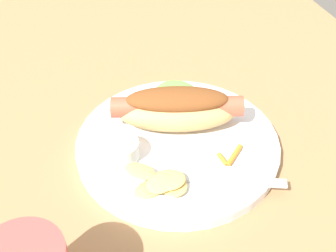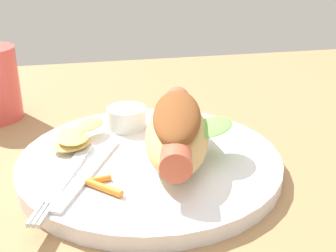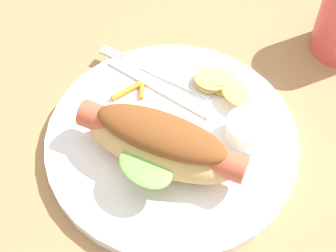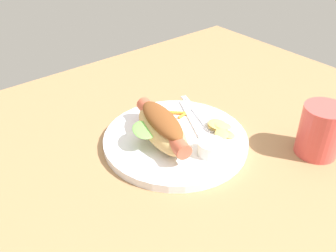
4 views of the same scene
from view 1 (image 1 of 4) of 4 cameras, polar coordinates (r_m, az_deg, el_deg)
name	(u,v)px [view 1 (image 1 of 4)]	position (r cm, az deg, el deg)	size (l,w,h in cm)	color
ground_plane	(164,137)	(59.11, -0.63, -1.52)	(120.00, 90.00, 1.80)	#9E754C
plate	(177,143)	(55.66, 1.36, -2.44)	(28.00, 28.00, 1.60)	white
hot_dog	(177,108)	(55.30, 1.31, 2.60)	(12.04, 18.34, 6.04)	tan
sauce_ramekin	(121,150)	(52.08, -6.76, -3.38)	(4.81, 4.81, 2.58)	white
fork	(222,180)	(50.07, 7.73, -7.66)	(6.11, 14.69, 0.40)	silver
knife	(212,169)	(51.21, 6.27, -6.10)	(14.48, 1.40, 0.36)	silver
chips_pile	(160,181)	(48.41, -1.19, -7.92)	(7.08, 8.10, 1.95)	#E1BF64
carrot_garnish	(231,157)	(52.80, 8.99, -4.35)	(3.41, 3.87, 0.70)	orange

